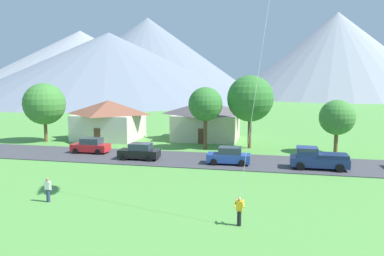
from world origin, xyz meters
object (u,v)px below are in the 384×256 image
(parked_car_black_mid_east, at_px, (140,152))
(tree_left_of_center, at_px, (44,104))
(tree_right_of_center, at_px, (205,104))
(parked_car_blue_west_end, at_px, (229,156))
(parked_car_red_mid_west, at_px, (91,146))
(watcher_person, at_px, (48,189))
(house_leftmost, at_px, (109,119))
(house_left_center, at_px, (206,119))
(tree_near_left, at_px, (337,118))
(tree_center, at_px, (250,99))
(pickup_truck_navy_west_side, at_px, (317,158))

(parked_car_black_mid_east, bearing_deg, tree_left_of_center, 153.47)
(tree_right_of_center, distance_m, parked_car_black_mid_east, 10.40)
(tree_left_of_center, xyz_separation_m, parked_car_blue_west_end, (25.68, -8.34, -4.23))
(parked_car_red_mid_west, height_order, watcher_person, parked_car_red_mid_west)
(tree_left_of_center, bearing_deg, house_leftmost, 28.55)
(house_left_center, bearing_deg, tree_near_left, -22.69)
(tree_center, bearing_deg, tree_near_left, -7.30)
(parked_car_red_mid_west, relative_size, watcher_person, 2.52)
(house_left_center, xyz_separation_m, tree_left_of_center, (-20.73, -6.56, 2.27))
(tree_near_left, xyz_separation_m, tree_left_of_center, (-36.79, 0.16, 1.00))
(watcher_person, bearing_deg, parked_car_red_mid_west, 107.92)
(tree_center, relative_size, watcher_person, 5.28)
(tree_center, distance_m, pickup_truck_navy_west_side, 12.87)
(house_leftmost, xyz_separation_m, tree_center, (19.71, -2.89, 3.22))
(tree_left_of_center, bearing_deg, parked_car_black_mid_east, -26.53)
(parked_car_blue_west_end, relative_size, watcher_person, 2.54)
(parked_car_red_mid_west, bearing_deg, parked_car_blue_west_end, -8.17)
(house_leftmost, distance_m, pickup_truck_navy_west_side, 29.47)
(tree_near_left, distance_m, tree_left_of_center, 36.81)
(house_left_center, xyz_separation_m, tree_near_left, (16.06, -6.72, 1.27))
(parked_car_blue_west_end, relative_size, parked_car_black_mid_east, 1.00)
(tree_near_left, height_order, parked_car_black_mid_east, tree_near_left)
(tree_right_of_center, distance_m, parked_car_blue_west_end, 9.71)
(tree_near_left, distance_m, parked_car_red_mid_west, 27.89)
(house_leftmost, relative_size, parked_car_red_mid_west, 2.14)
(house_left_center, height_order, parked_car_blue_west_end, house_left_center)
(tree_left_of_center, height_order, tree_center, tree_center)
(house_leftmost, distance_m, tree_near_left, 29.78)
(house_left_center, distance_m, parked_car_black_mid_east, 15.48)
(tree_left_of_center, distance_m, parked_car_red_mid_west, 12.21)
(house_left_center, relative_size, parked_car_red_mid_west, 2.21)
(house_left_center, relative_size, tree_right_of_center, 1.25)
(tree_near_left, height_order, parked_car_red_mid_west, tree_near_left)
(tree_right_of_center, distance_m, watcher_person, 23.16)
(tree_near_left, relative_size, tree_right_of_center, 0.82)
(tree_near_left, xyz_separation_m, parked_car_blue_west_end, (-11.11, -8.19, -3.22))
(tree_near_left, bearing_deg, parked_car_black_mid_east, -158.65)
(house_left_center, distance_m, parked_car_blue_west_end, 15.82)
(tree_near_left, bearing_deg, house_left_center, 157.31)
(tree_right_of_center, height_order, parked_car_red_mid_west, tree_right_of_center)
(watcher_person, bearing_deg, house_left_center, 78.69)
(house_leftmost, xyz_separation_m, pickup_truck_navy_west_side, (26.61, -12.55, -1.77))
(house_left_center, relative_size, tree_center, 1.05)
(tree_center, xyz_separation_m, tree_right_of_center, (-5.14, -1.71, -0.66))
(house_leftmost, height_order, parked_car_black_mid_east, house_leftmost)
(tree_left_of_center, xyz_separation_m, pickup_truck_navy_west_side, (33.94, -8.56, -4.03))
(tree_right_of_center, bearing_deg, tree_center, 18.45)
(house_left_center, relative_size, watcher_person, 5.56)
(tree_near_left, distance_m, pickup_truck_navy_west_side, 9.38)
(tree_right_of_center, height_order, parked_car_blue_west_end, tree_right_of_center)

